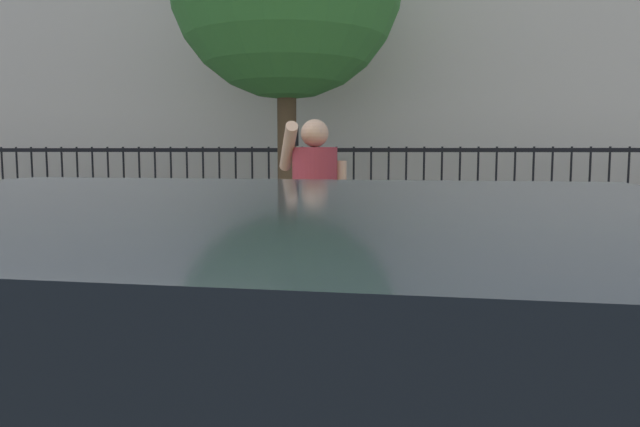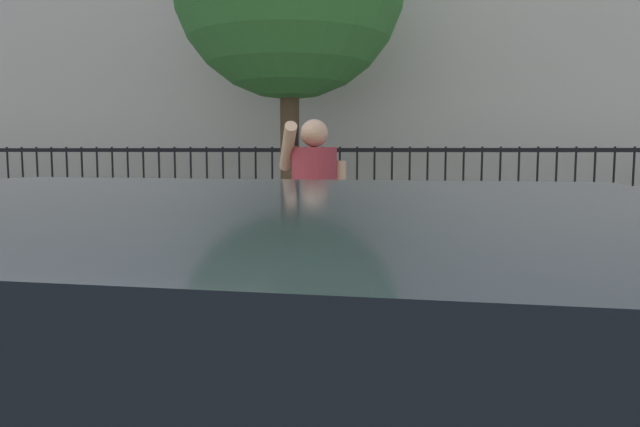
# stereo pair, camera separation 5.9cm
# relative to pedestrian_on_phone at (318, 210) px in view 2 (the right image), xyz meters

# --- Properties ---
(ground_plane) EXTENTS (60.00, 60.00, 0.00)m
(ground_plane) POSITION_rel_pedestrian_on_phone_xyz_m (-1.47, -1.52, -1.09)
(ground_plane) COLOR black
(sidewalk) EXTENTS (28.00, 4.40, 0.15)m
(sidewalk) POSITION_rel_pedestrian_on_phone_xyz_m (-1.47, 0.68, -1.02)
(sidewalk) COLOR gray
(sidewalk) RESTS_ON ground
(iron_fence) EXTENTS (12.03, 0.04, 1.60)m
(iron_fence) POSITION_rel_pedestrian_on_phone_xyz_m (-1.47, 4.38, -0.07)
(iron_fence) COLOR black
(iron_fence) RESTS_ON ground
(pedestrian_on_phone) EXTENTS (0.71, 0.51, 1.63)m
(pedestrian_on_phone) POSITION_rel_pedestrian_on_phone_xyz_m (0.00, 0.00, 0.00)
(pedestrian_on_phone) COLOR tan
(pedestrian_on_phone) RESTS_ON sidewalk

